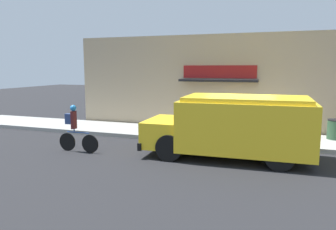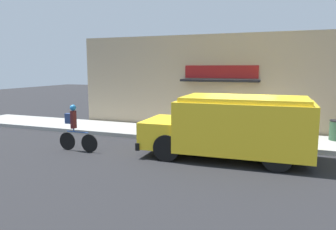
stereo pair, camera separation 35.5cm
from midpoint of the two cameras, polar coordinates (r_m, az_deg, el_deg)
ground_plane at (r=12.39m, az=11.25°, el=-5.52°), size 70.00×70.00×0.00m
sidewalk at (r=13.61m, az=12.06°, el=-3.93°), size 28.00×2.56×0.17m
storefront at (r=14.80m, az=12.97°, el=5.30°), size 16.63×0.76×4.40m
school_bus at (r=10.72m, az=10.58°, el=-1.83°), size 5.42×2.80×2.01m
cyclist at (r=11.88m, az=-16.71°, el=-2.32°), size 1.56×0.21×1.64m
trash_bin at (r=14.12m, az=26.51°, el=-2.25°), size 0.61×0.61×0.77m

